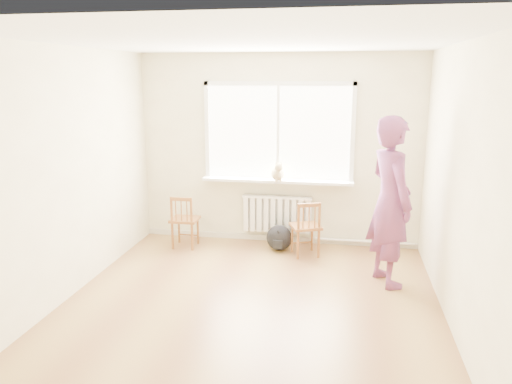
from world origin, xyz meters
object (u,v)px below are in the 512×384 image
at_px(cat, 278,172).
at_px(backpack, 279,238).
at_px(chair_right, 306,229).
at_px(person, 390,202).
at_px(chair_left, 184,221).

bearing_deg(cat, backpack, -87.82).
xyz_separation_m(chair_right, cat, (-0.44, 0.37, 0.69)).
height_order(person, backpack, person).
xyz_separation_m(chair_right, backpack, (-0.39, 0.16, -0.20)).
bearing_deg(person, chair_left, 50.59).
height_order(chair_left, person, person).
distance_m(chair_left, backpack, 1.36).
relative_size(cat, backpack, 1.22).
relative_size(person, cat, 4.45).
relative_size(chair_left, backpack, 2.09).
height_order(chair_right, backpack, chair_right).
height_order(chair_right, person, person).
distance_m(chair_left, chair_right, 1.73).
xyz_separation_m(person, cat, (-1.44, 1.09, 0.09)).
bearing_deg(chair_right, cat, -61.49).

